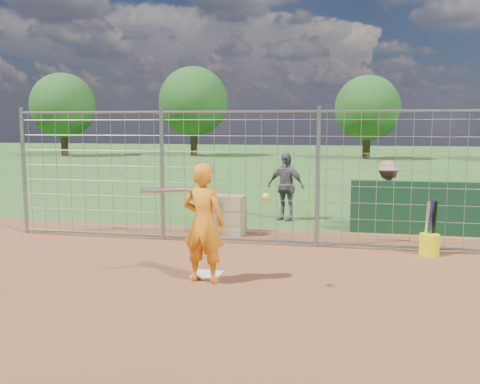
% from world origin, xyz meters
% --- Properties ---
extents(ground, '(100.00, 100.00, 0.00)m').
position_xyz_m(ground, '(0.00, 0.00, 0.00)').
color(ground, '#2D591E').
rests_on(ground, ground).
extents(infield_dirt, '(18.00, 18.00, 0.00)m').
position_xyz_m(infield_dirt, '(0.00, -3.00, 0.01)').
color(infield_dirt, brown).
rests_on(infield_dirt, ground).
extents(home_plate, '(0.43, 0.43, 0.02)m').
position_xyz_m(home_plate, '(0.00, -0.20, 0.01)').
color(home_plate, silver).
rests_on(home_plate, ground).
extents(dugout_wall, '(2.60, 0.20, 1.10)m').
position_xyz_m(dugout_wall, '(3.40, 3.60, 0.55)').
color(dugout_wall, '#11381E').
rests_on(dugout_wall, ground).
extents(batter, '(0.69, 0.51, 1.73)m').
position_xyz_m(batter, '(0.05, -0.56, 0.87)').
color(batter, orange).
rests_on(batter, ground).
extents(bystander_b, '(1.02, 0.71, 1.61)m').
position_xyz_m(bystander_b, '(0.58, 4.70, 0.80)').
color(bystander_b, '#4F5054').
rests_on(bystander_b, ground).
extents(bystander_c, '(1.10, 0.85, 1.50)m').
position_xyz_m(bystander_c, '(2.87, 3.98, 0.75)').
color(bystander_c, '#946250').
rests_on(bystander_c, ground).
extents(equipment_bin, '(0.81, 0.57, 0.80)m').
position_xyz_m(equipment_bin, '(-0.45, 2.84, 0.40)').
color(equipment_bin, tan).
rests_on(equipment_bin, ground).
extents(equipment_in_play, '(1.79, 0.45, 0.13)m').
position_xyz_m(equipment_in_play, '(-0.02, -0.77, 1.34)').
color(equipment_in_play, silver).
rests_on(equipment_in_play, ground).
extents(bucket_with_bats, '(0.34, 0.38, 0.98)m').
position_xyz_m(bucket_with_bats, '(3.46, 1.76, 0.25)').
color(bucket_with_bats, '#FFF40D').
rests_on(bucket_with_bats, ground).
extents(backstop_fence, '(9.08, 0.08, 2.60)m').
position_xyz_m(backstop_fence, '(0.00, 2.00, 1.26)').
color(backstop_fence, gray).
rests_on(backstop_fence, ground).
extents(tree_line, '(44.66, 6.72, 6.48)m').
position_xyz_m(tree_line, '(3.13, 28.13, 3.71)').
color(tree_line, '#3F2B19').
rests_on(tree_line, ground).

